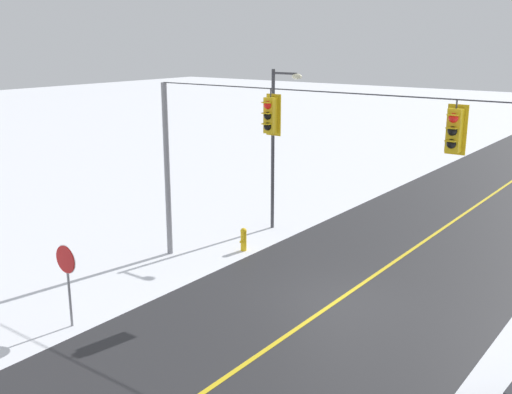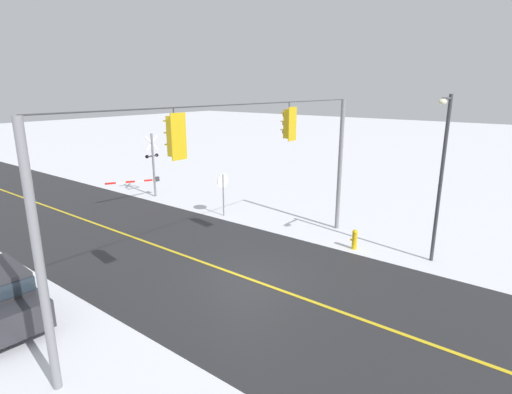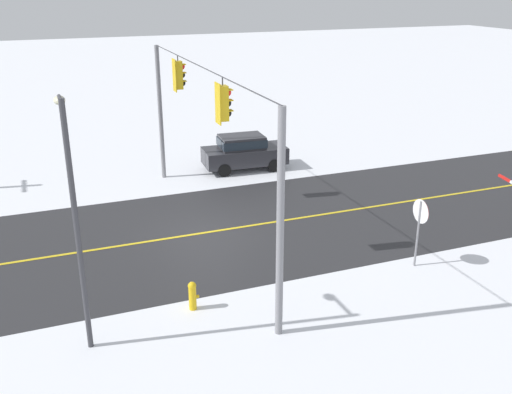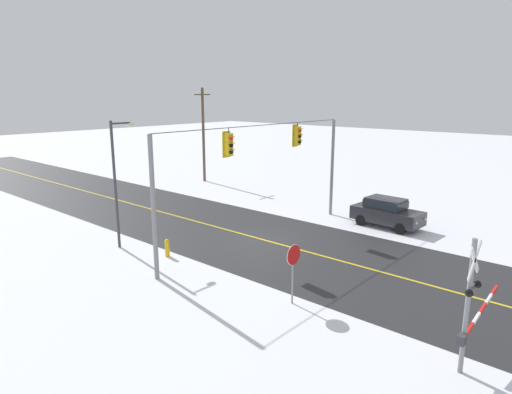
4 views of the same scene
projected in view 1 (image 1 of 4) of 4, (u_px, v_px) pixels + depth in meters
The scene contains 7 objects.
ground_plane at pixel (337, 301), 18.02m from camera, with size 160.00×160.00×0.00m, color white.
road_asphalt at pixel (415, 247), 22.67m from camera, with size 9.00×80.00×0.01m, color #28282B.
lane_centre_line at pixel (415, 247), 22.67m from camera, with size 0.14×72.00×0.01m, color gold.
signal_span at pixel (346, 169), 16.91m from camera, with size 14.20×0.47×6.22m.
stop_sign at pixel (67, 268), 16.03m from camera, with size 0.80×0.09×2.35m.
streetlamp_near at pixel (277, 135), 23.99m from camera, with size 1.39×0.28×6.50m.
fire_hydrant at pixel (244, 239), 22.23m from camera, with size 0.24×0.31×0.88m.
Camera 1 is at (8.00, -14.78, 7.63)m, focal length 42.09 mm.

